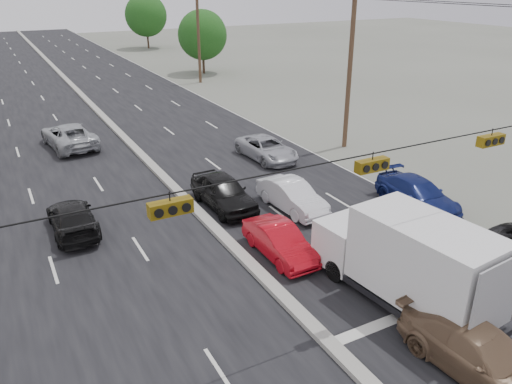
{
  "coord_description": "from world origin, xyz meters",
  "views": [
    {
      "loc": [
        -7.71,
        -10.16,
        10.35
      ],
      "look_at": [
        1.25,
        6.51,
        2.2
      ],
      "focal_mm": 35.0,
      "sensor_mm": 36.0,
      "label": 1
    }
  ],
  "objects_px": {
    "utility_pole_right_c": "(198,33)",
    "oncoming_near": "(72,219)",
    "oncoming_far": "(69,136)",
    "tan_sedan": "(480,354)",
    "utility_pole_right_b": "(350,69)",
    "queue_car_c": "(267,149)",
    "tree_right_mid": "(202,35)",
    "queue_car_b": "(292,196)",
    "red_sedan": "(279,242)",
    "queue_car_d": "(418,195)",
    "queue_car_a": "(223,192)",
    "tree_right_far": "(146,15)",
    "box_truck": "(407,260)"
  },
  "relations": [
    {
      "from": "queue_car_a",
      "to": "box_truck",
      "type": "bearing_deg",
      "value": -79.68
    },
    {
      "from": "queue_car_b",
      "to": "tan_sedan",
      "type": "bearing_deg",
      "value": -99.4
    },
    {
      "from": "tan_sedan",
      "to": "utility_pole_right_b",
      "type": "bearing_deg",
      "value": 57.95
    },
    {
      "from": "box_truck",
      "to": "oncoming_far",
      "type": "distance_m",
      "value": 24.43
    },
    {
      "from": "tree_right_mid",
      "to": "tan_sedan",
      "type": "distance_m",
      "value": 50.04
    },
    {
      "from": "tan_sedan",
      "to": "queue_car_a",
      "type": "xyz_separation_m",
      "value": [
        -1.6,
        13.56,
        0.08
      ]
    },
    {
      "from": "box_truck",
      "to": "queue_car_a",
      "type": "relative_size",
      "value": 1.45
    },
    {
      "from": "red_sedan",
      "to": "oncoming_far",
      "type": "height_order",
      "value": "oncoming_far"
    },
    {
      "from": "tan_sedan",
      "to": "queue_car_c",
      "type": "bearing_deg",
      "value": 74.01
    },
    {
      "from": "queue_car_c",
      "to": "oncoming_far",
      "type": "height_order",
      "value": "oncoming_far"
    },
    {
      "from": "tree_right_mid",
      "to": "oncoming_far",
      "type": "bearing_deg",
      "value": -130.82
    },
    {
      "from": "tree_right_mid",
      "to": "oncoming_near",
      "type": "relative_size",
      "value": 1.59
    },
    {
      "from": "red_sedan",
      "to": "queue_car_b",
      "type": "relative_size",
      "value": 0.93
    },
    {
      "from": "queue_car_a",
      "to": "utility_pole_right_c",
      "type": "bearing_deg",
      "value": 68.02
    },
    {
      "from": "oncoming_far",
      "to": "oncoming_near",
      "type": "bearing_deg",
      "value": 74.76
    },
    {
      "from": "oncoming_near",
      "to": "tree_right_mid",
      "type": "bearing_deg",
      "value": -120.44
    },
    {
      "from": "tan_sedan",
      "to": "queue_car_c",
      "type": "relative_size",
      "value": 1.02
    },
    {
      "from": "utility_pole_right_c",
      "to": "red_sedan",
      "type": "distance_m",
      "value": 37.18
    },
    {
      "from": "utility_pole_right_c",
      "to": "oncoming_near",
      "type": "relative_size",
      "value": 2.22
    },
    {
      "from": "queue_car_a",
      "to": "queue_car_b",
      "type": "height_order",
      "value": "queue_car_a"
    },
    {
      "from": "tan_sedan",
      "to": "queue_car_a",
      "type": "distance_m",
      "value": 13.66
    },
    {
      "from": "tan_sedan",
      "to": "red_sedan",
      "type": "bearing_deg",
      "value": 96.18
    },
    {
      "from": "queue_car_c",
      "to": "queue_car_d",
      "type": "bearing_deg",
      "value": -76.39
    },
    {
      "from": "box_truck",
      "to": "oncoming_near",
      "type": "relative_size",
      "value": 1.49
    },
    {
      "from": "utility_pole_right_b",
      "to": "queue_car_b",
      "type": "bearing_deg",
      "value": -141.12
    },
    {
      "from": "queue_car_d",
      "to": "oncoming_near",
      "type": "relative_size",
      "value": 1.09
    },
    {
      "from": "utility_pole_right_b",
      "to": "utility_pole_right_c",
      "type": "bearing_deg",
      "value": 90.0
    },
    {
      "from": "oncoming_far",
      "to": "tan_sedan",
      "type": "bearing_deg",
      "value": 97.23
    },
    {
      "from": "utility_pole_right_b",
      "to": "queue_car_c",
      "type": "xyz_separation_m",
      "value": [
        -5.8,
        0.27,
        -4.44
      ]
    },
    {
      "from": "box_truck",
      "to": "oncoming_near",
      "type": "xyz_separation_m",
      "value": [
        -9.04,
        10.77,
        -1.05
      ]
    },
    {
      "from": "queue_car_d",
      "to": "utility_pole_right_b",
      "type": "bearing_deg",
      "value": 77.31
    },
    {
      "from": "utility_pole_right_b",
      "to": "tan_sedan",
      "type": "distance_m",
      "value": 21.21
    },
    {
      "from": "tan_sedan",
      "to": "tree_right_far",
      "type": "bearing_deg",
      "value": 75.16
    },
    {
      "from": "red_sedan",
      "to": "utility_pole_right_c",
      "type": "bearing_deg",
      "value": 72.03
    },
    {
      "from": "utility_pole_right_b",
      "to": "queue_car_b",
      "type": "height_order",
      "value": "utility_pole_right_b"
    },
    {
      "from": "red_sedan",
      "to": "queue_car_a",
      "type": "height_order",
      "value": "queue_car_a"
    },
    {
      "from": "utility_pole_right_b",
      "to": "queue_car_a",
      "type": "distance_m",
      "value": 12.87
    },
    {
      "from": "queue_car_c",
      "to": "oncoming_far",
      "type": "distance_m",
      "value": 13.17
    },
    {
      "from": "red_sedan",
      "to": "tree_right_mid",
      "type": "bearing_deg",
      "value": 70.84
    },
    {
      "from": "queue_car_b",
      "to": "queue_car_d",
      "type": "distance_m",
      "value": 6.07
    },
    {
      "from": "utility_pole_right_c",
      "to": "box_truck",
      "type": "xyz_separation_m",
      "value": [
        -8.99,
        -39.89,
        -3.4
      ]
    },
    {
      "from": "queue_car_a",
      "to": "queue_car_d",
      "type": "relative_size",
      "value": 0.94
    },
    {
      "from": "red_sedan",
      "to": "oncoming_near",
      "type": "height_order",
      "value": "red_sedan"
    },
    {
      "from": "utility_pole_right_c",
      "to": "tree_right_mid",
      "type": "relative_size",
      "value": 1.4
    },
    {
      "from": "tan_sedan",
      "to": "tree_right_mid",
      "type": "bearing_deg",
      "value": 71.29
    },
    {
      "from": "queue_car_b",
      "to": "oncoming_near",
      "type": "xyz_separation_m",
      "value": [
        -9.71,
        2.58,
        -0.05
      ]
    },
    {
      "from": "queue_car_c",
      "to": "oncoming_near",
      "type": "bearing_deg",
      "value": -163.27
    },
    {
      "from": "queue_car_b",
      "to": "queue_car_c",
      "type": "relative_size",
      "value": 0.89
    },
    {
      "from": "tree_right_mid",
      "to": "red_sedan",
      "type": "relative_size",
      "value": 1.8
    },
    {
      "from": "queue_car_a",
      "to": "oncoming_near",
      "type": "bearing_deg",
      "value": 172.12
    }
  ]
}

